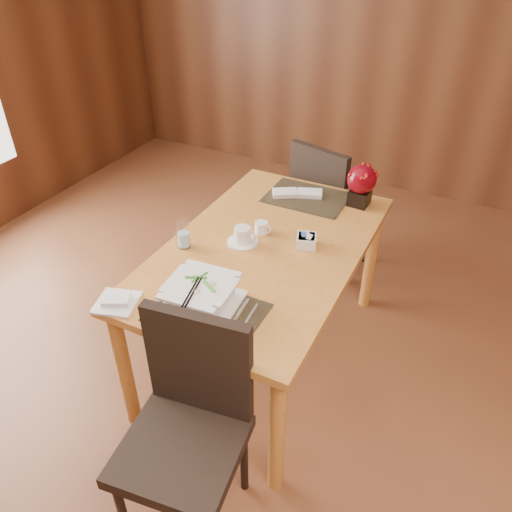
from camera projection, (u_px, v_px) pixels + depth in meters
The scene contains 15 objects.
ground at pixel (211, 434), 2.44m from camera, with size 6.00×6.00×0.00m, color brown.
back_wall at pixel (401, 20), 3.83m from camera, with size 5.00×0.02×2.80m, color #583019.
dining_table at pixel (265, 262), 2.51m from camera, with size 0.90×1.50×0.75m.
placemat_near at pixel (207, 312), 2.05m from camera, with size 0.45×0.33×0.01m, color black.
placemat_far at pixel (307, 197), 2.85m from camera, with size 0.45×0.33×0.01m, color black.
soup_setting at pixel (201, 296), 2.05m from camera, with size 0.32×0.32×0.12m.
coffee_cup at pixel (242, 236), 2.45m from camera, with size 0.15×0.15×0.09m.
water_glass at pixel (183, 234), 2.41m from camera, with size 0.06×0.06×0.15m, color silver.
creamer_jug at pixel (261, 228), 2.53m from camera, with size 0.09×0.09×0.06m, color white, non-canonical shape.
sugar_caddy at pixel (306, 241), 2.44m from camera, with size 0.09×0.09×0.06m, color white.
berry_decor at pixel (361, 183), 2.71m from camera, with size 0.16×0.16×0.24m.
napkins_far at pixel (299, 193), 2.86m from camera, with size 0.28×0.10×0.03m, color white, non-canonical shape.
bread_plate at pixel (117, 303), 2.09m from camera, with size 0.17×0.17×0.01m, color white.
near_chair at pixel (189, 417), 1.89m from camera, with size 0.49×0.50×0.95m.
far_chair at pixel (326, 202), 3.27m from camera, with size 0.53×0.54×0.93m.
Camera 1 is at (0.87, -1.24, 2.12)m, focal length 35.00 mm.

